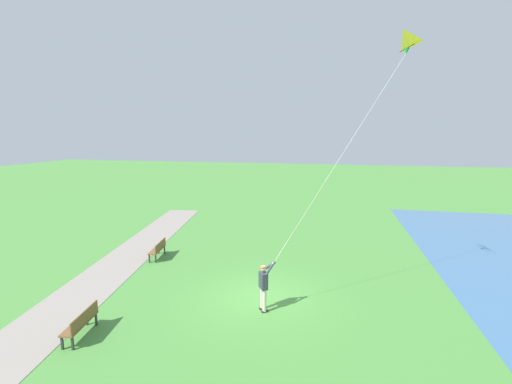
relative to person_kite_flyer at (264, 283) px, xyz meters
name	(u,v)px	position (x,y,z in m)	size (l,w,h in m)	color
ground_plane	(260,298)	(0.31, -0.89, -1.05)	(120.00, 120.00, 0.00)	#4C8E3D
walkway_path	(70,304)	(7.23, 1.11, -1.04)	(2.40, 32.00, 0.02)	gray
person_kite_flyer	(264,283)	(0.00, 0.00, 0.00)	(0.62, 0.54, 1.83)	#232328
flying_kite	(402,44)	(-4.59, -2.96, 8.56)	(4.66, 3.50, 8.36)	yellow
park_bench_near_walkway	(158,248)	(6.32, -4.08, -0.54)	(0.66, 1.55, 0.88)	brown
park_bench_far_walkway	(82,322)	(5.27, 2.84, -0.54)	(0.66, 1.55, 0.88)	brown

